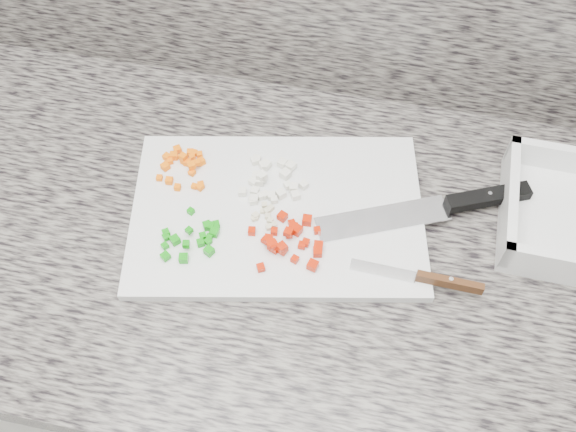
% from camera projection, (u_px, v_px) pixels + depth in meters
% --- Properties ---
extents(cabinet, '(3.92, 0.62, 0.86)m').
position_uv_depth(cabinet, '(269.00, 354.00, 1.31)').
color(cabinet, silver).
rests_on(cabinet, ground).
extents(countertop, '(3.96, 0.64, 0.04)m').
position_uv_depth(countertop, '(262.00, 237.00, 0.94)').
color(countertop, slate).
rests_on(countertop, cabinet).
extents(cutting_board, '(0.46, 0.36, 0.01)m').
position_uv_depth(cutting_board, '(277.00, 213.00, 0.93)').
color(cutting_board, silver).
rests_on(cutting_board, countertop).
extents(carrot_pile, '(0.08, 0.08, 0.02)m').
position_uv_depth(carrot_pile, '(183.00, 164.00, 0.96)').
color(carrot_pile, '#FF6B05').
rests_on(carrot_pile, cutting_board).
extents(onion_pile, '(0.10, 0.09, 0.02)m').
position_uv_depth(onion_pile, '(270.00, 180.00, 0.94)').
color(onion_pile, silver).
rests_on(onion_pile, cutting_board).
extents(green_pepper_pile, '(0.08, 0.09, 0.02)m').
position_uv_depth(green_pepper_pile, '(195.00, 238.00, 0.89)').
color(green_pepper_pile, '#0E8C0C').
rests_on(green_pepper_pile, cutting_board).
extents(red_pepper_pile, '(0.11, 0.10, 0.02)m').
position_uv_depth(red_pepper_pile, '(290.00, 240.00, 0.88)').
color(red_pepper_pile, '#BB1A02').
rests_on(red_pepper_pile, cutting_board).
extents(garlic_pile, '(0.04, 0.05, 0.01)m').
position_uv_depth(garlic_pile, '(265.00, 215.00, 0.91)').
color(garlic_pile, beige).
rests_on(garlic_pile, cutting_board).
extents(chef_knife, '(0.30, 0.16, 0.02)m').
position_uv_depth(chef_knife, '(452.00, 205.00, 0.92)').
color(chef_knife, silver).
rests_on(chef_knife, cutting_board).
extents(paring_knife, '(0.18, 0.02, 0.02)m').
position_uv_depth(paring_knife, '(432.00, 279.00, 0.85)').
color(paring_knife, silver).
rests_on(paring_knife, cutting_board).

